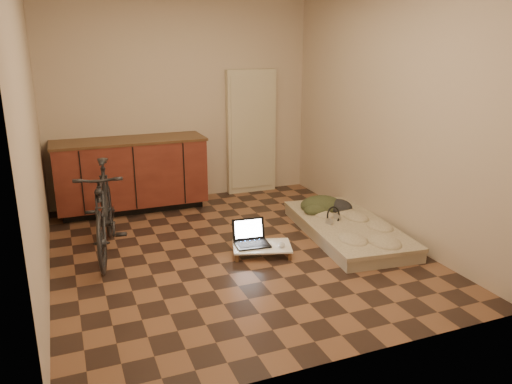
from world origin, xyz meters
name	(u,v)px	position (x,y,z in m)	size (l,w,h in m)	color
room_shell	(232,124)	(0.00, 0.00, 1.30)	(3.50, 4.00, 2.60)	brown
cabinets	(131,174)	(-0.75, 1.70, 0.47)	(1.84, 0.62, 0.91)	black
appliance_panel	(251,132)	(0.95, 1.94, 0.85)	(0.70, 0.10, 1.70)	beige
bicycle	(104,205)	(-1.20, 0.41, 0.51)	(0.46, 1.57, 1.01)	black
futon	(347,229)	(1.30, -0.06, 0.08)	(1.04, 1.86, 0.15)	#ADA28A
clothing_pile	(326,200)	(1.31, 0.44, 0.26)	(0.53, 0.44, 0.21)	#323A22
headphones	(333,215)	(1.16, 0.01, 0.23)	(0.23, 0.21, 0.16)	black
lap_desk	(262,247)	(0.23, -0.20, 0.08)	(0.66, 0.53, 0.10)	brown
laptop	(251,239)	(0.15, -0.10, 0.15)	(0.36, 0.33, 0.23)	black
mouse	(281,245)	(0.40, -0.30, 0.12)	(0.07, 0.11, 0.04)	silver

